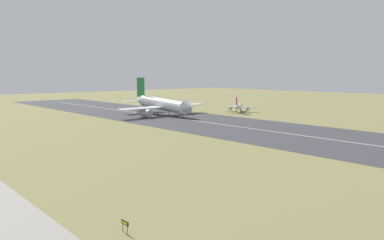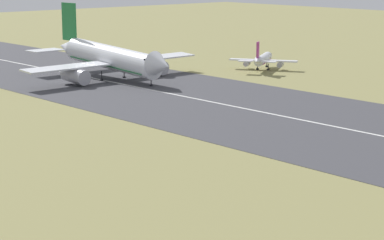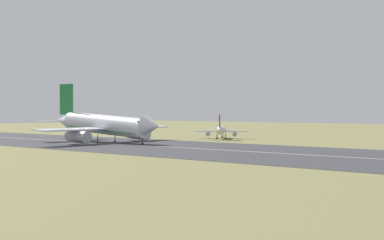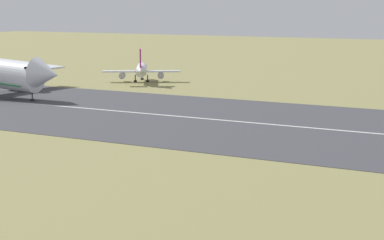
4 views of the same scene
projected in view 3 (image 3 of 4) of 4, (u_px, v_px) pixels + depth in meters
The scene contains 3 objects.
ground_plane at pixel (250, 203), 59.72m from camera, with size 751.48×751.48×0.00m, color olive.
airplane_landing at pixel (105, 125), 173.83m from camera, with size 48.42×54.24×19.72m.
airplane_parked_east at pixel (221, 130), 198.18m from camera, with size 19.26×20.32×9.07m.
Camera 3 is at (32.83, 12.94, 10.29)m, focal length 50.00 mm.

